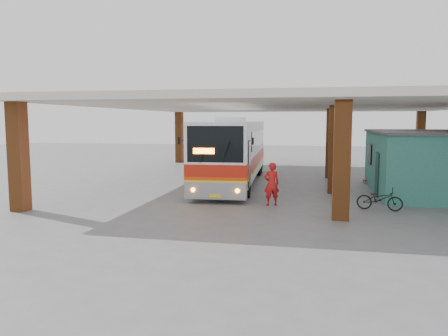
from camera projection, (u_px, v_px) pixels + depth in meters
ground at (267, 202)px, 19.52m from camera, size 90.00×90.00×0.00m
brick_columns at (304, 147)px, 23.86m from camera, size 20.10×21.60×4.35m
canopy_roof at (289, 105)px, 25.26m from camera, size 21.00×23.00×0.30m
shop_building at (426, 162)px, 21.72m from camera, size 5.20×8.20×3.11m
coach_bus at (234, 151)px, 24.96m from camera, size 3.52×13.17×3.80m
motorcycle at (380, 199)px, 17.58m from camera, size 1.85×0.90×0.93m
pedestrian at (272, 184)px, 18.57m from camera, size 0.78×0.65×1.85m
red_chair at (369, 178)px, 24.98m from camera, size 0.46×0.46×0.75m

